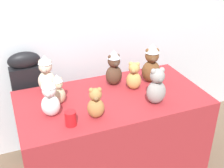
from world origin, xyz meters
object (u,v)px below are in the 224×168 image
object	(u,v)px
teddy_bear_ash	(157,87)
party_cup_red	(70,118)
teddy_bear_cocoa	(114,68)
teddy_bear_caramel	(96,104)
teddy_bear_cream	(46,74)
teddy_bear_honey	(134,77)
instrument_case	(31,105)
teddy_bear_sand	(58,90)
teddy_bear_chestnut	(151,64)
display_table	(112,136)
teddy_bear_snow	(50,98)

from	to	relation	value
teddy_bear_ash	party_cup_red	distance (m)	0.70
teddy_bear_cocoa	teddy_bear_caramel	bearing A→B (deg)	-128.94
teddy_bear_ash	teddy_bear_cream	world-z (taller)	teddy_bear_cream
teddy_bear_honey	teddy_bear_cream	bearing A→B (deg)	-167.58
instrument_case	teddy_bear_sand	xyz separation A→B (m)	(0.19, -0.47, 0.37)
teddy_bear_chestnut	teddy_bear_honey	xyz separation A→B (m)	(-0.20, -0.06, -0.06)
teddy_bear_ash	teddy_bear_chestnut	size ratio (longest dim) A/B	0.84
teddy_bear_cocoa	teddy_bear_ash	size ratio (longest dim) A/B	1.06
teddy_bear_cream	display_table	bearing A→B (deg)	-10.41
instrument_case	teddy_bear_caramel	xyz separation A→B (m)	(0.39, -0.75, 0.36)
teddy_bear_caramel	teddy_bear_honey	bearing A→B (deg)	46.92
teddy_bear_snow	teddy_bear_ash	world-z (taller)	same
display_table	teddy_bear_caramel	bearing A→B (deg)	-133.91
teddy_bear_cocoa	teddy_bear_sand	distance (m)	0.54
instrument_case	teddy_bear_chestnut	world-z (taller)	teddy_bear_chestnut
display_table	instrument_case	bearing A→B (deg)	138.94
teddy_bear_cocoa	teddy_bear_caramel	size ratio (longest dim) A/B	1.32
teddy_bear_snow	teddy_bear_ash	xyz separation A→B (m)	(0.79, -0.13, -0.01)
instrument_case	teddy_bear_sand	world-z (taller)	instrument_case
display_table	teddy_bear_honey	world-z (taller)	teddy_bear_honey
display_table	teddy_bear_honey	distance (m)	0.56
party_cup_red	teddy_bear_caramel	bearing A→B (deg)	7.07
teddy_bear_caramel	teddy_bear_snow	bearing A→B (deg)	167.82
teddy_bear_chestnut	teddy_bear_honey	distance (m)	0.22
instrument_case	teddy_bear_chestnut	size ratio (longest dim) A/B	3.01
instrument_case	teddy_bear_cream	world-z (taller)	teddy_bear_cream
teddy_bear_sand	party_cup_red	size ratio (longest dim) A/B	2.27
teddy_bear_sand	teddy_bear_honey	distance (m)	0.64
instrument_case	teddy_bear_honey	distance (m)	1.02
display_table	teddy_bear_honey	bearing A→B (deg)	15.91
instrument_case	party_cup_red	xyz separation A→B (m)	(0.20, -0.77, 0.30)
teddy_bear_ash	teddy_bear_cream	distance (m)	0.90
teddy_bear_snow	teddy_bear_sand	bearing A→B (deg)	79.71
instrument_case	party_cup_red	distance (m)	0.86
instrument_case	teddy_bear_chestnut	bearing A→B (deg)	-21.00
teddy_bear_chestnut	display_table	bearing A→B (deg)	-148.83
instrument_case	teddy_bear_caramel	distance (m)	0.92
teddy_bear_snow	teddy_bear_chestnut	xyz separation A→B (m)	(0.93, 0.21, 0.03)
display_table	instrument_case	world-z (taller)	instrument_case
display_table	party_cup_red	bearing A→B (deg)	-148.92
party_cup_red	teddy_bear_cocoa	bearing A→B (deg)	41.46
display_table	party_cup_red	distance (m)	0.66
teddy_bear_cocoa	teddy_bear_snow	distance (m)	0.67
teddy_bear_ash	party_cup_red	bearing A→B (deg)	-174.83
teddy_bear_cream	teddy_bear_snow	bearing A→B (deg)	-74.86
teddy_bear_honey	teddy_bear_ash	bearing A→B (deg)	-45.93
teddy_bear_snow	teddy_bear_chestnut	size ratio (longest dim) A/B	0.84
teddy_bear_cocoa	teddy_bear_cream	world-z (taller)	teddy_bear_cream
teddy_bear_snow	party_cup_red	xyz separation A→B (m)	(0.10, -0.17, -0.09)
instrument_case	teddy_bear_cream	xyz separation A→B (m)	(0.14, -0.24, 0.41)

